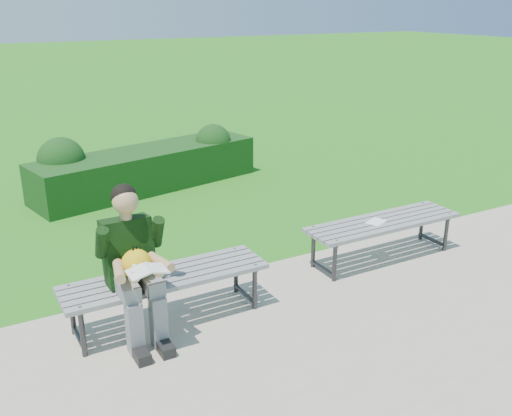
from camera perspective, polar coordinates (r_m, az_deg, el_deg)
ground at (r=5.98m, az=-4.09°, el=-6.98°), size 80.00×80.00×0.00m
walkway at (r=4.67m, az=5.44°, el=-15.36°), size 30.00×3.50×0.02m
hedge at (r=8.87m, az=-11.25°, el=4.19°), size 3.62×1.60×0.91m
bench_left at (r=5.06m, az=-9.00°, el=-7.19°), size 1.80×0.50×0.46m
bench_right at (r=6.35m, az=12.59°, el=-1.68°), size 1.80×0.50×0.46m
seated_boy at (r=4.77m, az=-12.17°, el=-5.17°), size 0.56×0.76×1.31m
paper_sheet at (r=6.27m, az=11.94°, el=-1.36°), size 0.26×0.23×0.01m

